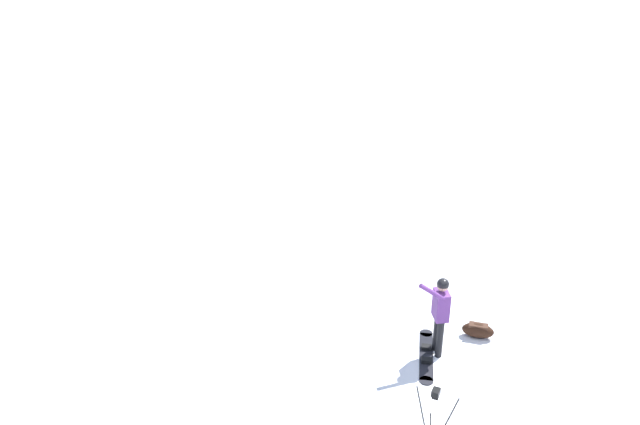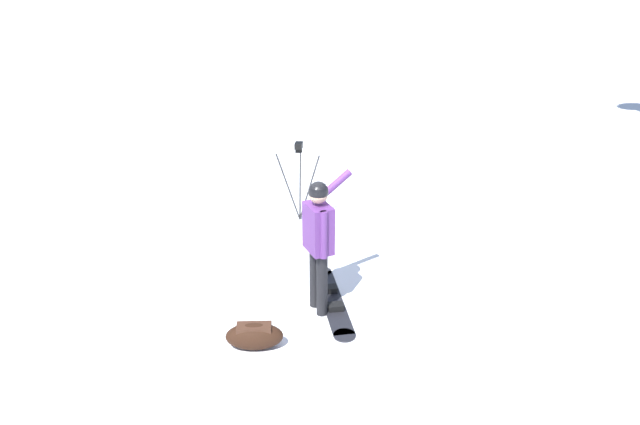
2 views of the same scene
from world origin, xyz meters
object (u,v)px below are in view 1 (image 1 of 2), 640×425
at_px(snowboarder, 440,308).
at_px(snowboard, 426,355).
at_px(camera_tripod, 434,409).
at_px(gear_bag_large, 478,330).

relative_size(snowboarder, snowboard, 1.00).
distance_m(snowboarder, camera_tripod, 2.80).
bearing_deg(gear_bag_large, camera_tripod, 89.92).
bearing_deg(snowboard, snowboarder, -127.19).
height_order(snowboarder, gear_bag_large, snowboarder).
xyz_separation_m(gear_bag_large, camera_tripod, (0.01, 3.63, 0.80)).
relative_size(snowboarder, gear_bag_large, 2.53).
bearing_deg(snowboard, gear_bag_large, -125.98).
bearing_deg(camera_tripod, snowboard, -72.52).
distance_m(snowboard, camera_tripod, 2.81).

